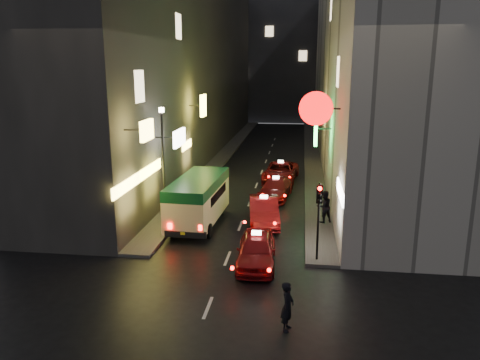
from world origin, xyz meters
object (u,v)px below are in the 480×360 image
at_px(taxi_near, 256,247).
at_px(pedestrian_crossing, 288,303).
at_px(lamp_post, 163,157).
at_px(minibus, 198,196).
at_px(traffic_light, 319,205).

height_order(taxi_near, pedestrian_crossing, pedestrian_crossing).
xyz_separation_m(taxi_near, lamp_post, (-5.56, 5.02, 2.91)).
bearing_deg(lamp_post, pedestrian_crossing, -54.90).
distance_m(minibus, lamp_post, 2.82).
relative_size(traffic_light, lamp_post, 0.56).
distance_m(minibus, traffic_light, 7.75).
relative_size(pedestrian_crossing, traffic_light, 0.55).
bearing_deg(taxi_near, lamp_post, 137.94).
bearing_deg(pedestrian_crossing, taxi_near, 29.48).
distance_m(pedestrian_crossing, traffic_light, 5.91).
distance_m(traffic_light, lamp_post, 9.42).
xyz_separation_m(minibus, traffic_light, (6.28, -4.41, 1.02)).
relative_size(taxi_near, pedestrian_crossing, 2.71).
bearing_deg(pedestrian_crossing, minibus, 40.19).
xyz_separation_m(minibus, lamp_post, (-1.92, 0.12, 2.06)).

